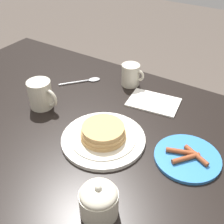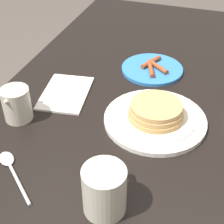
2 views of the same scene
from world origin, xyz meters
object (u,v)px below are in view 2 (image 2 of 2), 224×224
Objects in this scene: pancake_plate at (155,116)px; coffee_mug at (105,189)px; creamer_pitcher at (17,103)px; side_plate_bacon at (152,69)px; spoon at (11,167)px; napkin at (66,93)px.

coffee_mug is at bearing 173.27° from pancake_plate.
side_plate_bacon is at bearing -38.41° from creamer_pitcher.
coffee_mug is 0.23m from spoon.
side_plate_bacon reaches higher than napkin.
spoon is (-0.25, 0.26, -0.01)m from pancake_plate.
pancake_plate is 1.31× the size of napkin.
creamer_pitcher is (-0.09, 0.33, 0.03)m from pancake_plate.
side_plate_bacon is at bearing 3.29° from coffee_mug.
pancake_plate is at bearing -45.81° from spoon.
napkin is at bearing -26.18° from creamer_pitcher.
coffee_mug reaches higher than napkin.
pancake_plate is 1.82× the size of spoon.
side_plate_bacon is 1.72× the size of creamer_pitcher.
spoon is (0.03, 0.22, -0.05)m from coffee_mug.
coffee_mug is (-0.52, -0.03, 0.04)m from side_plate_bacon.
coffee_mug is 0.83× the size of spoon.
creamer_pitcher is 0.78× the size of spoon.
creamer_pitcher is at bearing 105.86° from pancake_plate.
creamer_pitcher is 0.16m from napkin.
napkin is 1.39× the size of spoon.
napkin is at bearing 0.97° from spoon.
creamer_pitcher is 0.56× the size of napkin.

